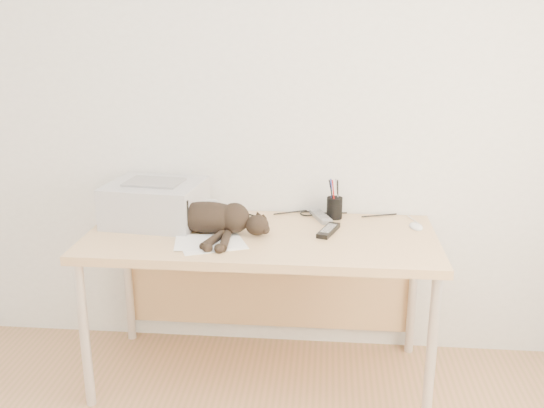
# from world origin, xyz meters

# --- Properties ---
(wall_back) EXTENTS (3.50, 0.00, 3.50)m
(wall_back) POSITION_xyz_m (0.00, 1.75, 1.30)
(wall_back) COLOR white
(wall_back) RESTS_ON floor
(desk) EXTENTS (1.60, 0.70, 0.74)m
(desk) POSITION_xyz_m (0.00, 1.48, 0.61)
(desk) COLOR tan
(desk) RESTS_ON floor
(printer) EXTENTS (0.47, 0.42, 0.21)m
(printer) POSITION_xyz_m (-0.52, 1.52, 0.84)
(printer) COLOR #ACACB1
(printer) RESTS_ON desk
(papers) EXTENTS (0.35, 0.29, 0.01)m
(papers) POSITION_xyz_m (-0.21, 1.25, 0.74)
(papers) COLOR white
(papers) RESTS_ON desk
(cat) EXTENTS (0.68, 0.33, 0.15)m
(cat) POSITION_xyz_m (-0.26, 1.39, 0.81)
(cat) COLOR black
(cat) RESTS_ON desk
(mug) EXTENTS (0.14, 0.14, 0.09)m
(mug) POSITION_xyz_m (-0.28, 1.58, 0.79)
(mug) COLOR white
(mug) RESTS_ON desk
(pen_cup) EXTENTS (0.08, 0.08, 0.20)m
(pen_cup) POSITION_xyz_m (0.34, 1.66, 0.80)
(pen_cup) COLOR black
(pen_cup) RESTS_ON desk
(remote_grey) EXTENTS (0.12, 0.20, 0.02)m
(remote_grey) POSITION_xyz_m (0.27, 1.64, 0.75)
(remote_grey) COLOR gray
(remote_grey) RESTS_ON desk
(remote_black) EXTENTS (0.11, 0.20, 0.02)m
(remote_black) POSITION_xyz_m (0.31, 1.44, 0.75)
(remote_black) COLOR black
(remote_black) RESTS_ON desk
(mouse) EXTENTS (0.08, 0.11, 0.03)m
(mouse) POSITION_xyz_m (0.72, 1.55, 0.76)
(mouse) COLOR white
(mouse) RESTS_ON desk
(cable_tangle) EXTENTS (1.36, 0.07, 0.01)m
(cable_tangle) POSITION_xyz_m (0.00, 1.70, 0.75)
(cable_tangle) COLOR black
(cable_tangle) RESTS_ON desk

